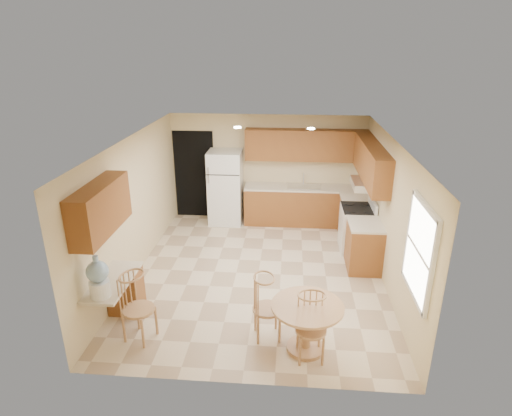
# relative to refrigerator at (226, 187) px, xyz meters

# --- Properties ---
(floor) EXTENTS (5.50, 5.50, 0.00)m
(floor) POSITION_rel_refrigerator_xyz_m (0.95, -2.40, -0.86)
(floor) COLOR beige
(floor) RESTS_ON ground
(ceiling) EXTENTS (4.50, 5.50, 0.02)m
(ceiling) POSITION_rel_refrigerator_xyz_m (0.95, -2.40, 1.64)
(ceiling) COLOR white
(ceiling) RESTS_ON wall_back
(wall_back) EXTENTS (4.50, 0.02, 2.50)m
(wall_back) POSITION_rel_refrigerator_xyz_m (0.95, 0.35, 0.39)
(wall_back) COLOR beige
(wall_back) RESTS_ON floor
(wall_front) EXTENTS (4.50, 0.02, 2.50)m
(wall_front) POSITION_rel_refrigerator_xyz_m (0.95, -5.15, 0.39)
(wall_front) COLOR beige
(wall_front) RESTS_ON floor
(wall_left) EXTENTS (0.02, 5.50, 2.50)m
(wall_left) POSITION_rel_refrigerator_xyz_m (-1.30, -2.40, 0.39)
(wall_left) COLOR beige
(wall_left) RESTS_ON floor
(wall_right) EXTENTS (0.02, 5.50, 2.50)m
(wall_right) POSITION_rel_refrigerator_xyz_m (3.20, -2.40, 0.39)
(wall_right) COLOR beige
(wall_right) RESTS_ON floor
(doorway) EXTENTS (0.90, 0.02, 2.10)m
(doorway) POSITION_rel_refrigerator_xyz_m (-0.80, 0.34, 0.19)
(doorway) COLOR black
(doorway) RESTS_ON floor
(base_cab_back) EXTENTS (2.75, 0.60, 0.87)m
(base_cab_back) POSITION_rel_refrigerator_xyz_m (1.83, 0.05, -0.43)
(base_cab_back) COLOR brown
(base_cab_back) RESTS_ON floor
(counter_back) EXTENTS (2.75, 0.63, 0.04)m
(counter_back) POSITION_rel_refrigerator_xyz_m (1.83, 0.05, 0.03)
(counter_back) COLOR beige
(counter_back) RESTS_ON base_cab_back
(base_cab_right_a) EXTENTS (0.60, 0.59, 0.87)m
(base_cab_right_a) POSITION_rel_refrigerator_xyz_m (2.90, -0.54, -0.43)
(base_cab_right_a) COLOR brown
(base_cab_right_a) RESTS_ON floor
(counter_right_a) EXTENTS (0.63, 0.59, 0.04)m
(counter_right_a) POSITION_rel_refrigerator_xyz_m (2.90, -0.54, 0.03)
(counter_right_a) COLOR beige
(counter_right_a) RESTS_ON base_cab_right_a
(base_cab_right_b) EXTENTS (0.60, 0.80, 0.87)m
(base_cab_right_b) POSITION_rel_refrigerator_xyz_m (2.90, -2.00, -0.43)
(base_cab_right_b) COLOR brown
(base_cab_right_b) RESTS_ON floor
(counter_right_b) EXTENTS (0.63, 0.80, 0.04)m
(counter_right_b) POSITION_rel_refrigerator_xyz_m (2.90, -2.00, 0.03)
(counter_right_b) COLOR beige
(counter_right_b) RESTS_ON base_cab_right_b
(upper_cab_back) EXTENTS (2.75, 0.33, 0.70)m
(upper_cab_back) POSITION_rel_refrigerator_xyz_m (1.83, 0.19, 0.99)
(upper_cab_back) COLOR brown
(upper_cab_back) RESTS_ON wall_back
(upper_cab_right) EXTENTS (0.33, 2.42, 0.70)m
(upper_cab_right) POSITION_rel_refrigerator_xyz_m (3.04, -1.19, 0.99)
(upper_cab_right) COLOR brown
(upper_cab_right) RESTS_ON wall_right
(upper_cab_left) EXTENTS (0.33, 1.40, 0.70)m
(upper_cab_left) POSITION_rel_refrigerator_xyz_m (-1.13, -4.00, 0.99)
(upper_cab_left) COLOR brown
(upper_cab_left) RESTS_ON wall_left
(sink) EXTENTS (0.78, 0.44, 0.01)m
(sink) POSITION_rel_refrigerator_xyz_m (1.80, 0.05, 0.05)
(sink) COLOR silver
(sink) RESTS_ON counter_back
(range_hood) EXTENTS (0.50, 0.76, 0.14)m
(range_hood) POSITION_rel_refrigerator_xyz_m (2.95, -1.22, 0.56)
(range_hood) COLOR silver
(range_hood) RESTS_ON upper_cab_right
(desk_pedestal) EXTENTS (0.48, 0.42, 0.72)m
(desk_pedestal) POSITION_rel_refrigerator_xyz_m (-1.05, -3.72, -0.50)
(desk_pedestal) COLOR brown
(desk_pedestal) RESTS_ON floor
(desk_top) EXTENTS (0.50, 1.20, 0.04)m
(desk_top) POSITION_rel_refrigerator_xyz_m (-1.05, -4.10, -0.11)
(desk_top) COLOR beige
(desk_top) RESTS_ON desk_pedestal
(window) EXTENTS (0.06, 1.12, 1.30)m
(window) POSITION_rel_refrigerator_xyz_m (3.18, -4.25, 0.64)
(window) COLOR white
(window) RESTS_ON wall_right
(can_light_a) EXTENTS (0.14, 0.14, 0.02)m
(can_light_a) POSITION_rel_refrigerator_xyz_m (0.45, -1.20, 1.62)
(can_light_a) COLOR white
(can_light_a) RESTS_ON ceiling
(can_light_b) EXTENTS (0.14, 0.14, 0.02)m
(can_light_b) POSITION_rel_refrigerator_xyz_m (1.85, -1.20, 1.62)
(can_light_b) COLOR white
(can_light_b) RESTS_ON ceiling
(refrigerator) EXTENTS (0.76, 0.74, 1.72)m
(refrigerator) POSITION_rel_refrigerator_xyz_m (0.00, 0.00, 0.00)
(refrigerator) COLOR white
(refrigerator) RESTS_ON floor
(stove) EXTENTS (0.65, 0.76, 1.09)m
(stove) POSITION_rel_refrigerator_xyz_m (2.88, -1.22, -0.39)
(stove) COLOR white
(stove) RESTS_ON floor
(dining_table) EXTENTS (0.98, 0.98, 0.73)m
(dining_table) POSITION_rel_refrigerator_xyz_m (1.76, -4.44, -0.39)
(dining_table) COLOR tan
(dining_table) RESTS_ON floor
(chair_table_a) EXTENTS (0.43, 0.56, 0.98)m
(chair_table_a) POSITION_rel_refrigerator_xyz_m (1.21, -4.28, -0.27)
(chair_table_a) COLOR tan
(chair_table_a) RESTS_ON floor
(chair_table_b) EXTENTS (0.42, 0.42, 0.95)m
(chair_table_b) POSITION_rel_refrigerator_xyz_m (1.81, -4.69, -0.28)
(chair_table_b) COLOR tan
(chair_table_b) RESTS_ON floor
(chair_desk) EXTENTS (0.45, 0.58, 1.02)m
(chair_desk) POSITION_rel_refrigerator_xyz_m (-0.60, -4.48, -0.24)
(chair_desk) COLOR tan
(chair_desk) RESTS_ON floor
(water_crock) EXTENTS (0.30, 0.30, 0.61)m
(water_crock) POSITION_rel_refrigerator_xyz_m (-1.05, -4.51, 0.19)
(water_crock) COLOR white
(water_crock) RESTS_ON desk_top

